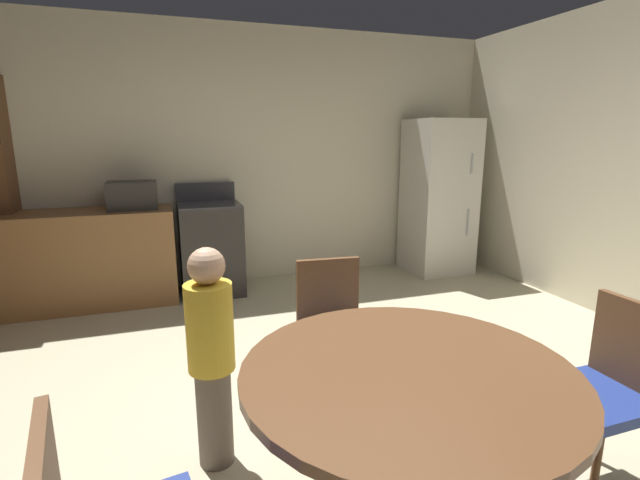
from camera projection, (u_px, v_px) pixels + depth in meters
name	position (u px, v px, depth m)	size (l,w,h in m)	color
ground_plane	(360.00, 436.00, 2.48)	(14.00, 14.00, 0.00)	beige
wall_back	(249.00, 157.00, 5.02)	(5.85, 0.12, 2.70)	beige
kitchen_counter	(75.00, 260.00, 4.30)	(1.78, 0.60, 0.90)	olive
oven_range	(211.00, 248.00, 4.69)	(0.60, 0.60, 1.10)	#2D2B28
refrigerator	(438.00, 197.00, 5.37)	(0.68, 0.68, 1.76)	silver
microwave	(132.00, 195.00, 4.34)	(0.44, 0.32, 0.26)	#2D2B28
dining_table	(407.00, 407.00, 1.70)	(1.22, 1.22, 0.76)	brown
chair_east	(609.00, 384.00, 2.05)	(0.40, 0.40, 0.87)	brown
chair_north	(333.00, 325.00, 2.69)	(0.43, 0.43, 0.87)	brown
person_child	(211.00, 353.00, 2.17)	(0.31, 0.31, 1.09)	#665B51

